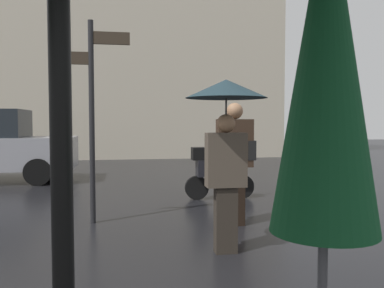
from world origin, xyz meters
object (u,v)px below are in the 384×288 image
pedestrian_with_umbrella (226,119)px  street_signpost (92,101)px  folded_patio_umbrella_near (326,89)px  pedestrian_with_bag (235,156)px  parked_scooter (218,171)px

pedestrian_with_umbrella → street_signpost: 2.31m
folded_patio_umbrella_near → street_signpost: (-1.17, 4.72, 0.19)m
folded_patio_umbrella_near → pedestrian_with_umbrella: (0.42, 3.07, -0.08)m
folded_patio_umbrella_near → pedestrian_with_bag: (0.87, 4.26, -0.61)m
pedestrian_with_umbrella → street_signpost: (-1.59, 1.65, 0.27)m
pedestrian_with_umbrella → pedestrian_with_bag: size_ratio=1.11×
folded_patio_umbrella_near → pedestrian_with_umbrella: folded_patio_umbrella_near is taller
pedestrian_with_bag → parked_scooter: pedestrian_with_bag is taller
parked_scooter → street_signpost: street_signpost is taller
pedestrian_with_bag → parked_scooter: bearing=-8.9°
folded_patio_umbrella_near → parked_scooter: (1.07, 6.25, -1.05)m
pedestrian_with_bag → street_signpost: bearing=74.1°
street_signpost → pedestrian_with_umbrella: bearing=-46.1°
pedestrian_with_umbrella → pedestrian_with_bag: bearing=22.1°
pedestrian_with_umbrella → parked_scooter: (0.65, 3.18, -0.97)m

